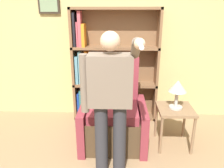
% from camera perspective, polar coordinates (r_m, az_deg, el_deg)
% --- Properties ---
extents(wall_back, '(8.00, 0.11, 2.80)m').
position_cam_1_polar(wall_back, '(3.75, -0.52, 12.16)').
color(wall_back, tan).
rests_on(wall_back, ground_plane).
extents(bookcase, '(1.43, 0.28, 1.88)m').
position_cam_1_polar(bookcase, '(3.69, -1.34, 4.61)').
color(bookcase, brown).
rests_on(bookcase, ground_plane).
extents(armchair, '(0.91, 0.81, 1.21)m').
position_cam_1_polar(armchair, '(3.18, 0.37, -8.58)').
color(armchair, '#4C3823').
rests_on(armchair, ground_plane).
extents(person_standing, '(0.62, 0.78, 1.66)m').
position_cam_1_polar(person_standing, '(2.35, -0.49, -3.50)').
color(person_standing, '#2D2D33').
rests_on(person_standing, ground_plane).
extents(side_table, '(0.48, 0.48, 0.58)m').
position_cam_1_polar(side_table, '(3.15, 16.10, -7.55)').
color(side_table, '#846647').
rests_on(side_table, ground_plane).
extents(table_lamp, '(0.24, 0.24, 0.39)m').
position_cam_1_polar(table_lamp, '(3.00, 16.76, -1.05)').
color(table_lamp, '#B7B2A8').
rests_on(table_lamp, side_table).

